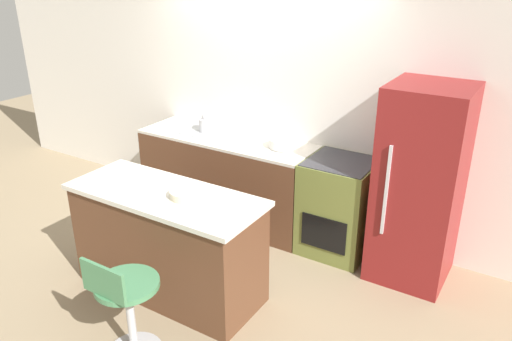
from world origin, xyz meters
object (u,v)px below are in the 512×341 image
(refrigerator, at_px, (420,186))
(mixing_bowl, at_px, (283,143))
(kettle, at_px, (206,124))
(stool_chair, at_px, (127,306))
(oven_range, at_px, (338,207))

(refrigerator, bearing_deg, mixing_bowl, 177.38)
(kettle, height_order, mixing_bowl, kettle)
(stool_chair, bearing_deg, mixing_bowl, 89.43)
(oven_range, xyz_separation_m, kettle, (-1.59, 0.04, 0.56))
(oven_range, bearing_deg, mixing_bowl, 176.45)
(mixing_bowl, bearing_deg, kettle, 180.00)
(kettle, bearing_deg, stool_chair, -66.95)
(refrigerator, relative_size, kettle, 8.34)
(mixing_bowl, bearing_deg, refrigerator, -2.62)
(oven_range, relative_size, refrigerator, 0.54)
(mixing_bowl, bearing_deg, oven_range, -3.55)
(refrigerator, relative_size, mixing_bowl, 6.54)
(refrigerator, distance_m, kettle, 2.32)
(oven_range, distance_m, kettle, 1.68)
(mixing_bowl, bearing_deg, stool_chair, -90.57)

